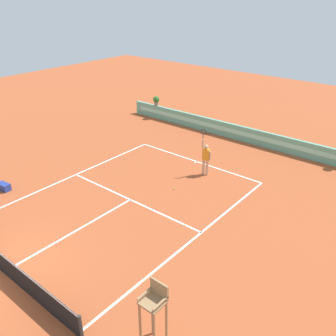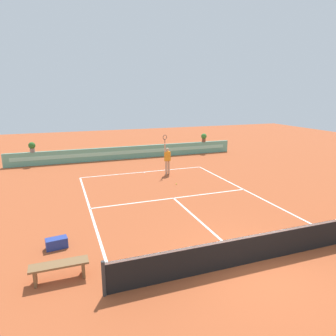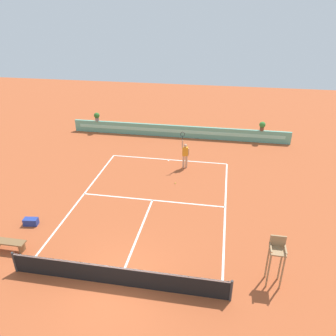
{
  "view_description": "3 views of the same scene",
  "coord_description": "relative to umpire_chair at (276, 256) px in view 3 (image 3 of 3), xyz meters",
  "views": [
    {
      "loc": [
        10.82,
        -3.98,
        9.07
      ],
      "look_at": [
        0.52,
        8.62,
        1.0
      ],
      "focal_mm": 38.94,
      "sensor_mm": 36.0,
      "label": 1
    },
    {
      "loc": [
        -5.22,
        -7.02,
        5.15
      ],
      "look_at": [
        0.52,
        8.62,
        1.0
      ],
      "focal_mm": 32.42,
      "sensor_mm": 36.0,
      "label": 2
    },
    {
      "loc": [
        3.64,
        -9.17,
        10.1
      ],
      "look_at": [
        0.52,
        8.62,
        1.0
      ],
      "focal_mm": 35.33,
      "sensor_mm": 36.0,
      "label": 3
    }
  ],
  "objects": [
    {
      "name": "umpire_chair",
      "position": [
        0.0,
        0.0,
        0.0
      ],
      "size": [
        0.6,
        0.6,
        2.14
      ],
      "color": "#99754C",
      "rests_on": "ground"
    },
    {
      "name": "ground_plane",
      "position": [
        -6.06,
        4.74,
        -1.34
      ],
      "size": [
        60.0,
        60.0,
        0.0
      ],
      "primitive_type": "plane",
      "color": "#A84C28"
    },
    {
      "name": "court_lines",
      "position": [
        -6.06,
        5.45,
        -1.34
      ],
      "size": [
        8.32,
        11.94,
        0.01
      ],
      "color": "white",
      "rests_on": "ground"
    },
    {
      "name": "tennis_player",
      "position": [
        -4.77,
        9.56,
        -0.29
      ],
      "size": [
        0.6,
        0.31,
        2.58
      ],
      "color": "tan",
      "rests_on": "ground"
    },
    {
      "name": "potted_plant_far_right",
      "position": [
        0.62,
        15.13,
        0.07
      ],
      "size": [
        0.48,
        0.48,
        0.72
      ],
      "color": "brown",
      "rests_on": "back_wall_barrier"
    },
    {
      "name": "net",
      "position": [
        -6.06,
        -1.26,
        -0.83
      ],
      "size": [
        8.92,
        0.1,
        1.0
      ],
      "color": "#333333",
      "rests_on": "ground"
    },
    {
      "name": "back_wall_barrier",
      "position": [
        -6.06,
        15.12,
        -0.84
      ],
      "size": [
        18.0,
        0.21,
        1.0
      ],
      "color": "#60A88E",
      "rests_on": "ground"
    },
    {
      "name": "tennis_ball_near_baseline",
      "position": [
        -5.07,
        7.25,
        -1.31
      ],
      "size": [
        0.07,
        0.07,
        0.07
      ],
      "primitive_type": "sphere",
      "color": "#CCE033",
      "rests_on": "ground"
    },
    {
      "name": "gear_bag",
      "position": [
        -11.61,
        1.82,
        -1.16
      ],
      "size": [
        0.74,
        0.45,
        0.36
      ],
      "primitive_type": "cube",
      "rotation": [
        0.0,
        0.0,
        0.13
      ],
      "color": "navy",
      "rests_on": "ground"
    },
    {
      "name": "potted_plant_far_left",
      "position": [
        -13.05,
        15.13,
        0.07
      ],
      "size": [
        0.48,
        0.48,
        0.72
      ],
      "color": "gray",
      "rests_on": "back_wall_barrier"
    },
    {
      "name": "bench_courtside",
      "position": [
        -11.54,
        -0.12,
        -0.97
      ],
      "size": [
        1.6,
        0.44,
        0.51
      ],
      "color": "brown",
      "rests_on": "ground"
    }
  ]
}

